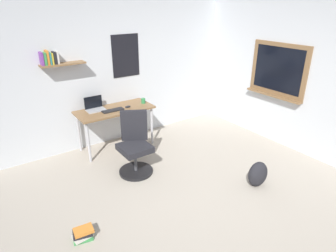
{
  "coord_description": "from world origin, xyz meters",
  "views": [
    {
      "loc": [
        -2.05,
        -2.29,
        2.46
      ],
      "look_at": [
        0.04,
        0.73,
        0.85
      ],
      "focal_mm": 30.88,
      "sensor_mm": 36.0,
      "label": 1
    }
  ],
  "objects_px": {
    "laptop": "(95,107)",
    "keyboard": "(113,110)",
    "desk": "(115,113)",
    "computer_mouse": "(128,107)",
    "backpack": "(258,174)",
    "coffee_mug": "(143,101)",
    "office_chair": "(135,147)",
    "book_stack_on_floor": "(83,234)"
  },
  "relations": [
    {
      "from": "computer_mouse",
      "to": "book_stack_on_floor",
      "type": "relative_size",
      "value": 0.42
    },
    {
      "from": "office_chair",
      "to": "laptop",
      "type": "distance_m",
      "value": 1.12
    },
    {
      "from": "laptop",
      "to": "computer_mouse",
      "type": "distance_m",
      "value": 0.56
    },
    {
      "from": "office_chair",
      "to": "computer_mouse",
      "type": "relative_size",
      "value": 9.13
    },
    {
      "from": "desk",
      "to": "backpack",
      "type": "bearing_deg",
      "value": -63.36
    },
    {
      "from": "keyboard",
      "to": "backpack",
      "type": "bearing_deg",
      "value": -61.23
    },
    {
      "from": "keyboard",
      "to": "computer_mouse",
      "type": "distance_m",
      "value": 0.28
    },
    {
      "from": "computer_mouse",
      "to": "backpack",
      "type": "height_order",
      "value": "computer_mouse"
    },
    {
      "from": "desk",
      "to": "computer_mouse",
      "type": "height_order",
      "value": "computer_mouse"
    },
    {
      "from": "office_chair",
      "to": "backpack",
      "type": "bearing_deg",
      "value": -47.52
    },
    {
      "from": "laptop",
      "to": "keyboard",
      "type": "xyz_separation_m",
      "value": [
        0.23,
        -0.22,
        -0.04
      ]
    },
    {
      "from": "desk",
      "to": "office_chair",
      "type": "relative_size",
      "value": 1.39
    },
    {
      "from": "laptop",
      "to": "book_stack_on_floor",
      "type": "distance_m",
      "value": 2.3
    },
    {
      "from": "laptop",
      "to": "office_chair",
      "type": "bearing_deg",
      "value": -79.78
    },
    {
      "from": "computer_mouse",
      "to": "coffee_mug",
      "type": "xyz_separation_m",
      "value": [
        0.34,
        0.05,
        0.03
      ]
    },
    {
      "from": "laptop",
      "to": "book_stack_on_floor",
      "type": "bearing_deg",
      "value": -117.01
    },
    {
      "from": "computer_mouse",
      "to": "office_chair",
      "type": "bearing_deg",
      "value": -111.62
    },
    {
      "from": "computer_mouse",
      "to": "book_stack_on_floor",
      "type": "height_order",
      "value": "computer_mouse"
    },
    {
      "from": "laptop",
      "to": "computer_mouse",
      "type": "xyz_separation_m",
      "value": [
        0.51,
        -0.22,
        -0.04
      ]
    },
    {
      "from": "desk",
      "to": "keyboard",
      "type": "height_order",
      "value": "keyboard"
    },
    {
      "from": "backpack",
      "to": "book_stack_on_floor",
      "type": "distance_m",
      "value": 2.45
    },
    {
      "from": "laptop",
      "to": "backpack",
      "type": "height_order",
      "value": "laptop"
    },
    {
      "from": "backpack",
      "to": "coffee_mug",
      "type": "bearing_deg",
      "value": 104.29
    },
    {
      "from": "laptop",
      "to": "coffee_mug",
      "type": "distance_m",
      "value": 0.87
    },
    {
      "from": "laptop",
      "to": "coffee_mug",
      "type": "height_order",
      "value": "laptop"
    },
    {
      "from": "laptop",
      "to": "book_stack_on_floor",
      "type": "relative_size",
      "value": 1.25
    },
    {
      "from": "computer_mouse",
      "to": "book_stack_on_floor",
      "type": "xyz_separation_m",
      "value": [
        -1.5,
        -1.73,
        -0.69
      ]
    },
    {
      "from": "office_chair",
      "to": "laptop",
      "type": "relative_size",
      "value": 3.06
    },
    {
      "from": "computer_mouse",
      "to": "book_stack_on_floor",
      "type": "distance_m",
      "value": 2.39
    },
    {
      "from": "laptop",
      "to": "backpack",
      "type": "bearing_deg",
      "value": -59.2
    },
    {
      "from": "desk",
      "to": "book_stack_on_floor",
      "type": "distance_m",
      "value": 2.29
    },
    {
      "from": "coffee_mug",
      "to": "desk",
      "type": "bearing_deg",
      "value": 177.62
    },
    {
      "from": "computer_mouse",
      "to": "keyboard",
      "type": "bearing_deg",
      "value": 180.0
    },
    {
      "from": "office_chair",
      "to": "computer_mouse",
      "type": "bearing_deg",
      "value": 68.38
    },
    {
      "from": "office_chair",
      "to": "book_stack_on_floor",
      "type": "height_order",
      "value": "office_chair"
    },
    {
      "from": "coffee_mug",
      "to": "backpack",
      "type": "height_order",
      "value": "coffee_mug"
    },
    {
      "from": "computer_mouse",
      "to": "desk",
      "type": "bearing_deg",
      "value": 161.12
    },
    {
      "from": "desk",
      "to": "keyboard",
      "type": "distance_m",
      "value": 0.13
    },
    {
      "from": "keyboard",
      "to": "coffee_mug",
      "type": "xyz_separation_m",
      "value": [
        0.62,
        0.05,
        0.04
      ]
    },
    {
      "from": "desk",
      "to": "office_chair",
      "type": "distance_m",
      "value": 0.93
    },
    {
      "from": "keyboard",
      "to": "book_stack_on_floor",
      "type": "distance_m",
      "value": 2.22
    },
    {
      "from": "keyboard",
      "to": "book_stack_on_floor",
      "type": "relative_size",
      "value": 1.49
    }
  ]
}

